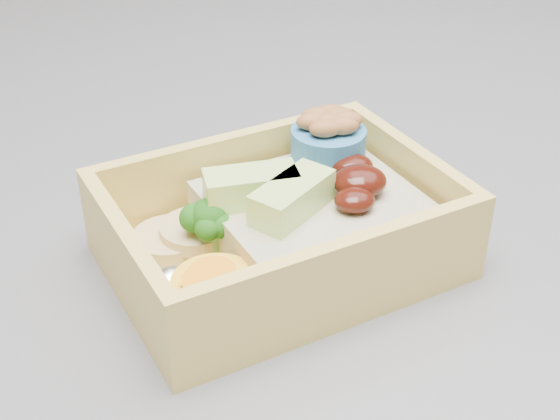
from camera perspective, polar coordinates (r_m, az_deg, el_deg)
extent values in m
cube|color=brown|center=(1.90, 0.93, 10.38)|extent=(3.20, 0.60, 0.90)
cube|color=#3C3B41|center=(0.57, 19.10, 1.76)|extent=(1.24, 0.84, 0.04)
cube|color=#DBBE5A|center=(0.43, 0.00, -3.43)|extent=(0.21, 0.18, 0.01)
cube|color=#DBBE5A|center=(0.46, -3.59, 3.07)|extent=(0.17, 0.07, 0.04)
cube|color=#DBBE5A|center=(0.37, 4.45, -5.07)|extent=(0.17, 0.07, 0.04)
cube|color=#DBBE5A|center=(0.45, 9.45, 2.26)|extent=(0.05, 0.11, 0.04)
cube|color=#DBBE5A|center=(0.39, -11.11, -3.87)|extent=(0.05, 0.11, 0.04)
cube|color=#99906C|center=(0.43, 2.56, -0.69)|extent=(0.14, 0.13, 0.03)
ellipsoid|color=#320D07|center=(0.42, 5.84, 2.10)|extent=(0.04, 0.03, 0.02)
ellipsoid|color=#320D07|center=(0.44, 5.30, 3.19)|extent=(0.03, 0.03, 0.01)
ellipsoid|color=#320D07|center=(0.41, 5.47, 0.72)|extent=(0.03, 0.03, 0.01)
cube|color=#BCEA7A|center=(0.40, 0.90, 0.92)|extent=(0.05, 0.05, 0.02)
cube|color=#BCEA7A|center=(0.41, -2.12, 1.71)|extent=(0.05, 0.03, 0.02)
cylinder|color=#74AE5D|center=(0.42, -5.05, -2.47)|extent=(0.01, 0.01, 0.02)
sphere|color=#1E5D15|center=(0.41, -5.17, -0.45)|extent=(0.02, 0.02, 0.02)
sphere|color=#1E5D15|center=(0.42, -4.39, -0.13)|extent=(0.02, 0.02, 0.02)
sphere|color=#1E5D15|center=(0.41, -6.31, -0.60)|extent=(0.02, 0.02, 0.02)
sphere|color=#1E5D15|center=(0.41, -4.37, -1.16)|extent=(0.01, 0.01, 0.01)
sphere|color=#1E5D15|center=(0.41, -5.32, -1.35)|extent=(0.01, 0.01, 0.01)
sphere|color=#1E5D15|center=(0.42, -5.65, -0.20)|extent=(0.01, 0.01, 0.01)
cylinder|color=yellow|center=(0.38, -4.68, -6.26)|extent=(0.04, 0.04, 0.02)
cylinder|color=orange|center=(0.38, -4.95, -4.61)|extent=(0.02, 0.02, 0.00)
cylinder|color=orange|center=(0.37, -5.50, -5.25)|extent=(0.02, 0.02, 0.00)
cylinder|color=tan|center=(0.43, -8.13, -2.17)|extent=(0.04, 0.04, 0.01)
cylinder|color=tan|center=(0.43, -6.18, -1.53)|extent=(0.04, 0.04, 0.01)
ellipsoid|color=white|center=(0.45, -4.79, 0.02)|extent=(0.02, 0.02, 0.02)
ellipsoid|color=white|center=(0.39, -7.99, -5.37)|extent=(0.02, 0.02, 0.02)
cylinder|color=teal|center=(0.45, 3.54, 4.76)|extent=(0.04, 0.04, 0.02)
ellipsoid|color=brown|center=(0.44, 3.61, 6.46)|extent=(0.02, 0.02, 0.01)
ellipsoid|color=brown|center=(0.45, 4.31, 6.89)|extent=(0.02, 0.02, 0.01)
ellipsoid|color=brown|center=(0.45, 2.40, 6.50)|extent=(0.02, 0.02, 0.01)
ellipsoid|color=brown|center=(0.44, 4.59, 6.16)|extent=(0.02, 0.02, 0.01)
ellipsoid|color=brown|center=(0.44, 3.35, 5.99)|extent=(0.02, 0.02, 0.01)
ellipsoid|color=brown|center=(0.45, 4.89, 6.57)|extent=(0.02, 0.02, 0.01)
ellipsoid|color=brown|center=(0.45, 2.73, 6.90)|extent=(0.02, 0.02, 0.01)
ellipsoid|color=brown|center=(0.46, 3.76, 7.08)|extent=(0.02, 0.02, 0.01)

